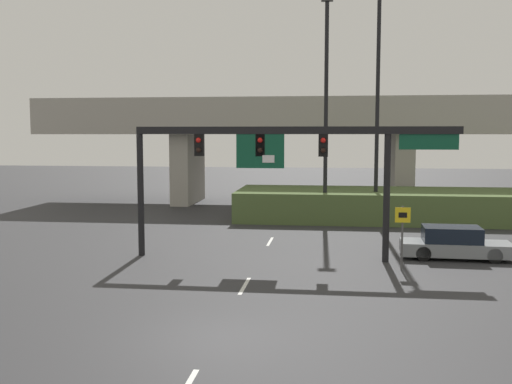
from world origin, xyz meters
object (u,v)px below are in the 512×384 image
object	(u,v)px
highway_light_pole_near	(378,71)
speed_limit_sign	(402,229)
parked_sedan_near_right	(454,244)
highway_light_pole_far	(326,106)
signal_gantry	(282,153)

from	to	relation	value
highway_light_pole_near	speed_limit_sign	bearing A→B (deg)	-89.59
highway_light_pole_near	parked_sedan_near_right	bearing A→B (deg)	-76.24
speed_limit_sign	highway_light_pole_far	distance (m)	13.97
signal_gantry	parked_sedan_near_right	world-z (taller)	signal_gantry
speed_limit_sign	parked_sedan_near_right	distance (m)	3.78
signal_gantry	parked_sedan_near_right	size ratio (longest dim) A/B	2.93
signal_gantry	highway_light_pole_far	world-z (taller)	highway_light_pole_far
signal_gantry	speed_limit_sign	size ratio (longest dim) A/B	5.39
signal_gantry	highway_light_pole_near	xyz separation A→B (m)	(4.82, 11.83, 4.61)
speed_limit_sign	signal_gantry	bearing A→B (deg)	162.70
speed_limit_sign	highway_light_pole_near	world-z (taller)	highway_light_pole_near
highway_light_pole_near	parked_sedan_near_right	world-z (taller)	highway_light_pole_near
speed_limit_sign	parked_sedan_near_right	xyz separation A→B (m)	(2.54, 2.61, -1.03)
highway_light_pole_far	speed_limit_sign	bearing A→B (deg)	-75.63
speed_limit_sign	highway_light_pole_near	bearing A→B (deg)	90.41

